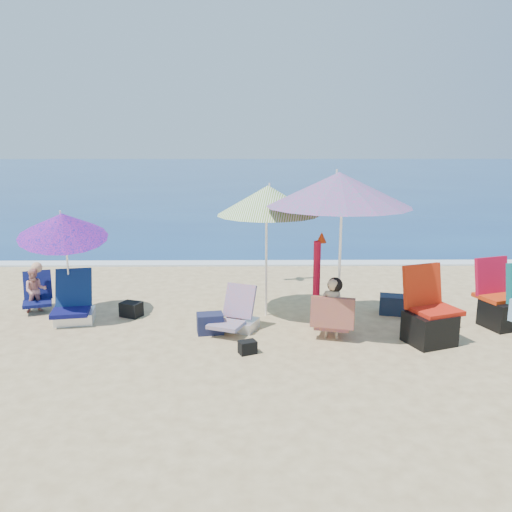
{
  "coord_description": "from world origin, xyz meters",
  "views": [
    {
      "loc": [
        -0.38,
        -6.97,
        2.85
      ],
      "look_at": [
        -0.3,
        1.0,
        1.1
      ],
      "focal_mm": 36.36,
      "sensor_mm": 36.0,
      "label": 1
    }
  ],
  "objects_px": {
    "chair_navy": "(74,308)",
    "chair_rainbow": "(237,319)",
    "furled_umbrella": "(317,274)",
    "person_left": "(36,290)",
    "umbrella_striped": "(268,200)",
    "umbrella_turquoise": "(339,190)",
    "camp_chair_left": "(429,320)",
    "umbrella_blue": "(63,225)",
    "camp_chair_right": "(505,303)",
    "person_center": "(332,310)"
  },
  "relations": [
    {
      "from": "chair_navy",
      "to": "chair_rainbow",
      "type": "height_order",
      "value": "chair_navy"
    },
    {
      "from": "furled_umbrella",
      "to": "person_left",
      "type": "relative_size",
      "value": 1.77
    },
    {
      "from": "umbrella_striped",
      "to": "chair_rainbow",
      "type": "distance_m",
      "value": 1.96
    },
    {
      "from": "umbrella_turquoise",
      "to": "camp_chair_left",
      "type": "bearing_deg",
      "value": -23.55
    },
    {
      "from": "umbrella_blue",
      "to": "camp_chair_left",
      "type": "height_order",
      "value": "umbrella_blue"
    },
    {
      "from": "chair_rainbow",
      "to": "umbrella_blue",
      "type": "bearing_deg",
      "value": 169.04
    },
    {
      "from": "chair_navy",
      "to": "person_left",
      "type": "height_order",
      "value": "person_left"
    },
    {
      "from": "camp_chair_right",
      "to": "furled_umbrella",
      "type": "bearing_deg",
      "value": 176.08
    },
    {
      "from": "furled_umbrella",
      "to": "chair_rainbow",
      "type": "relative_size",
      "value": 1.71
    },
    {
      "from": "umbrella_blue",
      "to": "person_center",
      "type": "relative_size",
      "value": 2.07
    },
    {
      "from": "camp_chair_right",
      "to": "person_center",
      "type": "bearing_deg",
      "value": -171.05
    },
    {
      "from": "furled_umbrella",
      "to": "camp_chair_right",
      "type": "distance_m",
      "value": 2.95
    },
    {
      "from": "chair_rainbow",
      "to": "camp_chair_left",
      "type": "height_order",
      "value": "camp_chair_left"
    },
    {
      "from": "umbrella_blue",
      "to": "person_center",
      "type": "xyz_separation_m",
      "value": [
        4.19,
        -0.92,
        -1.12
      ]
    },
    {
      "from": "umbrella_striped",
      "to": "chair_navy",
      "type": "relative_size",
      "value": 2.6
    },
    {
      "from": "umbrella_striped",
      "to": "camp_chair_right",
      "type": "xyz_separation_m",
      "value": [
        3.69,
        -0.66,
        -1.53
      ]
    },
    {
      "from": "umbrella_turquoise",
      "to": "person_left",
      "type": "height_order",
      "value": "umbrella_turquoise"
    },
    {
      "from": "umbrella_striped",
      "to": "person_left",
      "type": "relative_size",
      "value": 2.63
    },
    {
      "from": "camp_chair_left",
      "to": "umbrella_blue",
      "type": "bearing_deg",
      "value": 169.08
    },
    {
      "from": "camp_chair_left",
      "to": "umbrella_striped",
      "type": "bearing_deg",
      "value": 151.46
    },
    {
      "from": "umbrella_blue",
      "to": "person_center",
      "type": "height_order",
      "value": "umbrella_blue"
    },
    {
      "from": "umbrella_blue",
      "to": "furled_umbrella",
      "type": "relative_size",
      "value": 1.28
    },
    {
      "from": "umbrella_striped",
      "to": "camp_chair_left",
      "type": "height_order",
      "value": "umbrella_striped"
    },
    {
      "from": "furled_umbrella",
      "to": "chair_rainbow",
      "type": "height_order",
      "value": "furled_umbrella"
    },
    {
      "from": "camp_chair_left",
      "to": "person_center",
      "type": "xyz_separation_m",
      "value": [
        -1.38,
        0.16,
        0.12
      ]
    },
    {
      "from": "chair_navy",
      "to": "camp_chair_right",
      "type": "bearing_deg",
      "value": -3.13
    },
    {
      "from": "chair_navy",
      "to": "person_center",
      "type": "bearing_deg",
      "value": -11.24
    },
    {
      "from": "umbrella_blue",
      "to": "camp_chair_right",
      "type": "distance_m",
      "value": 7.07
    },
    {
      "from": "chair_rainbow",
      "to": "person_left",
      "type": "distance_m",
      "value": 3.61
    },
    {
      "from": "umbrella_turquoise",
      "to": "camp_chair_right",
      "type": "height_order",
      "value": "umbrella_turquoise"
    },
    {
      "from": "person_center",
      "to": "camp_chair_left",
      "type": "bearing_deg",
      "value": -6.55
    },
    {
      "from": "furled_umbrella",
      "to": "person_left",
      "type": "height_order",
      "value": "furled_umbrella"
    },
    {
      "from": "chair_rainbow",
      "to": "camp_chair_right",
      "type": "relative_size",
      "value": 0.74
    },
    {
      "from": "umbrella_striped",
      "to": "person_left",
      "type": "height_order",
      "value": "umbrella_striped"
    },
    {
      "from": "umbrella_blue",
      "to": "camp_chair_left",
      "type": "xyz_separation_m",
      "value": [
        5.57,
        -1.08,
        -1.23
      ]
    },
    {
      "from": "camp_chair_left",
      "to": "person_left",
      "type": "height_order",
      "value": "camp_chair_left"
    },
    {
      "from": "umbrella_blue",
      "to": "person_left",
      "type": "relative_size",
      "value": 2.26
    },
    {
      "from": "umbrella_blue",
      "to": "person_left",
      "type": "distance_m",
      "value": 1.43
    },
    {
      "from": "person_center",
      "to": "person_left",
      "type": "bearing_deg",
      "value": 164.79
    },
    {
      "from": "camp_chair_left",
      "to": "person_left",
      "type": "relative_size",
      "value": 1.32
    },
    {
      "from": "person_center",
      "to": "person_left",
      "type": "relative_size",
      "value": 1.09
    },
    {
      "from": "umbrella_turquoise",
      "to": "person_left",
      "type": "bearing_deg",
      "value": 169.44
    },
    {
      "from": "furled_umbrella",
      "to": "person_left",
      "type": "bearing_deg",
      "value": 171.68
    },
    {
      "from": "umbrella_turquoise",
      "to": "chair_rainbow",
      "type": "height_order",
      "value": "umbrella_turquoise"
    },
    {
      "from": "umbrella_turquoise",
      "to": "person_left",
      "type": "distance_m",
      "value": 5.38
    },
    {
      "from": "chair_rainbow",
      "to": "camp_chair_left",
      "type": "xyz_separation_m",
      "value": [
        2.79,
        -0.54,
        0.15
      ]
    },
    {
      "from": "camp_chair_right",
      "to": "person_center",
      "type": "distance_m",
      "value": 2.8
    },
    {
      "from": "chair_rainbow",
      "to": "camp_chair_right",
      "type": "distance_m",
      "value": 4.18
    },
    {
      "from": "furled_umbrella",
      "to": "person_center",
      "type": "distance_m",
      "value": 0.75
    },
    {
      "from": "camp_chair_left",
      "to": "chair_rainbow",
      "type": "bearing_deg",
      "value": 169.12
    }
  ]
}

